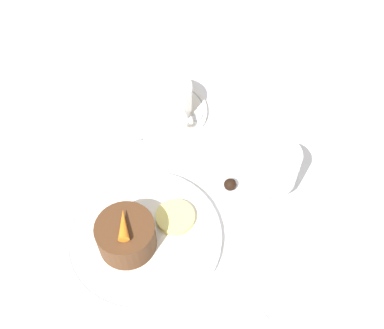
% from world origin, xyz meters
% --- Properties ---
extents(ground_plane, '(3.00, 3.00, 0.00)m').
position_xyz_m(ground_plane, '(0.00, 0.00, 0.00)').
color(ground_plane, white).
extents(dinner_plate, '(0.23, 0.23, 0.01)m').
position_xyz_m(dinner_plate, '(-0.01, -0.02, 0.01)').
color(dinner_plate, white).
rests_on(dinner_plate, ground_plane).
extents(saucer, '(0.14, 0.14, 0.01)m').
position_xyz_m(saucer, '(-0.21, 0.13, 0.01)').
color(saucer, white).
rests_on(saucer, ground_plane).
extents(coffee_cup, '(0.11, 0.08, 0.06)m').
position_xyz_m(coffee_cup, '(-0.21, 0.13, 0.04)').
color(coffee_cup, white).
rests_on(coffee_cup, saucer).
extents(spoon, '(0.02, 0.13, 0.00)m').
position_xyz_m(spoon, '(-0.17, 0.12, 0.01)').
color(spoon, silver).
rests_on(spoon, saucer).
extents(wine_glass, '(0.07, 0.07, 0.11)m').
position_xyz_m(wine_glass, '(0.02, 0.18, 0.08)').
color(wine_glass, silver).
rests_on(wine_glass, ground_plane).
extents(dessert_cake, '(0.08, 0.08, 0.05)m').
position_xyz_m(dessert_cake, '(-0.01, -0.04, 0.04)').
color(dessert_cake, '#4C2D19').
rests_on(dessert_cake, dinner_plate).
extents(carrot_garnish, '(0.05, 0.03, 0.01)m').
position_xyz_m(carrot_garnish, '(-0.01, -0.04, 0.07)').
color(carrot_garnish, orange).
rests_on(carrot_garnish, dessert_cake).
extents(pineapple_slice, '(0.06, 0.06, 0.01)m').
position_xyz_m(pineapple_slice, '(-0.01, 0.04, 0.02)').
color(pineapple_slice, '#EFE075').
rests_on(pineapple_slice, dinner_plate).
extents(chocolate_truffle, '(0.02, 0.02, 0.02)m').
position_xyz_m(chocolate_truffle, '(-0.02, 0.14, 0.01)').
color(chocolate_truffle, black).
rests_on(chocolate_truffle, ground_plane).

